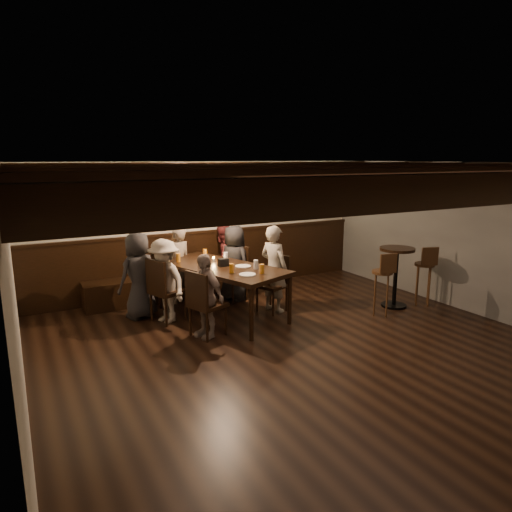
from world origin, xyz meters
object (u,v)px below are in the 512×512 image
person_bench_centre (179,265)px  person_right_far (274,269)px  dining_table (221,270)px  bar_stool_right (423,283)px  high_top_table (396,268)px  bar_stool_left (381,292)px  person_bench_left (139,275)px  chair_left_far (207,316)px  person_right_near (234,263)px  person_left_far (205,296)px  person_bench_right (223,259)px  chair_left_near (167,302)px  chair_right_far (273,294)px  chair_right_near (233,284)px  person_left_near (165,281)px

person_bench_centre → person_right_far: size_ratio=0.94×
dining_table → bar_stool_right: bearing=-38.6°
high_top_table → bar_stool_left: (-0.50, -0.21, -0.28)m
person_bench_left → high_top_table: bearing=139.2°
chair_left_far → person_right_near: size_ratio=0.72×
dining_table → person_bench_centre: 1.05m
person_left_far → high_top_table: person_left_far is taller
person_bench_left → person_right_near: person_bench_left is taller
dining_table → person_right_far: size_ratio=1.69×
person_right_far → bar_stool_right: person_right_far is taller
dining_table → bar_stool_left: (2.25, -1.17, -0.37)m
person_bench_right → bar_stool_left: (1.70, -2.32, -0.26)m
person_bench_left → bar_stool_right: person_bench_left is taller
bar_stool_right → person_right_far: bearing=178.9°
chair_left_far → person_bench_centre: bearing=154.4°
chair_left_near → dining_table: bearing=58.0°
dining_table → chair_left_near: 0.96m
chair_left_near → bar_stool_right: size_ratio=0.97×
chair_right_far → person_right_far: 0.43m
person_bench_centre → bar_stool_left: 3.39m
dining_table → person_bench_centre: (-0.35, 0.99, -0.08)m
chair_right_far → bar_stool_right: size_ratio=0.90×
person_bench_right → person_right_near: 0.47m
chair_right_far → person_bench_centre: 1.71m
chair_right_near → person_left_near: bearing=90.0°
person_left_near → dining_table: bearing=59.0°
person_bench_left → person_right_near: (1.71, 0.13, -0.02)m
person_bench_left → person_bench_right: bearing=-180.0°
person_right_near → bar_stool_right: size_ratio=1.29×
person_bench_right → person_left_near: person_left_near is taller
person_bench_right → person_left_far: person_bench_right is taller
high_top_table → chair_right_far: bearing=157.7°
chair_left_far → person_left_far: person_left_far is taller
chair_left_near → person_left_near: (-0.03, -0.01, 0.34)m
person_left_near → high_top_table: bearing=52.9°
person_bench_left → dining_table: bearing=135.0°
high_top_table → person_bench_right: bearing=136.1°
dining_table → person_right_near: size_ratio=1.80×
chair_left_far → bar_stool_right: (3.77, -0.46, 0.09)m
dining_table → chair_left_near: size_ratio=2.41×
chair_right_near → bar_stool_right: 3.25m
chair_left_near → chair_right_near: chair_left_near is taller
high_top_table → bar_stool_right: size_ratio=0.99×
person_bench_right → person_left_far: bearing=39.3°
chair_left_far → person_bench_centre: person_bench_centre is taller
chair_right_far → person_left_far: person_left_far is taller
person_bench_right → person_left_far: (-1.10, -1.82, -0.04)m
chair_left_far → person_bench_left: 1.42m
dining_table → bar_stool_left: bearing=-47.1°
person_left_far → bar_stool_right: size_ratio=1.16×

